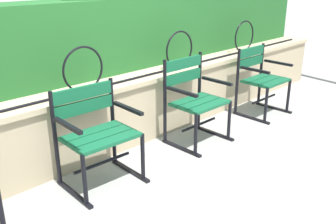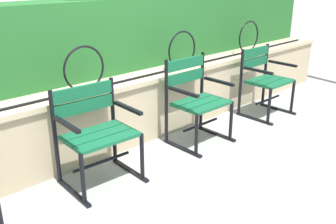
{
  "view_description": "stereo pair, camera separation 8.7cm",
  "coord_description": "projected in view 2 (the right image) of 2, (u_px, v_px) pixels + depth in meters",
  "views": [
    {
      "loc": [
        -2.23,
        -2.13,
        1.74
      ],
      "look_at": [
        0.0,
        0.1,
        0.55
      ],
      "focal_mm": 40.78,
      "sensor_mm": 36.0,
      "label": 1
    },
    {
      "loc": [
        -2.17,
        -2.19,
        1.74
      ],
      "look_at": [
        0.0,
        0.1,
        0.55
      ],
      "focal_mm": 40.78,
      "sensor_mm": 36.0,
      "label": 2
    }
  ],
  "objects": [
    {
      "name": "park_chair_centre_right",
      "position": [
        196.0,
        99.0,
        3.97
      ],
      "size": [
        0.58,
        0.52,
        0.9
      ],
      "color": "#145B38",
      "rests_on": "ground"
    },
    {
      "name": "iron_arch_fence",
      "position": [
        92.0,
        71.0,
        3.48
      ],
      "size": [
        6.81,
        0.02,
        0.42
      ],
      "color": "black",
      "rests_on": "stone_wall"
    },
    {
      "name": "ground_plane",
      "position": [
        176.0,
        171.0,
        3.5
      ],
      "size": [
        60.0,
        60.0,
        0.0
      ],
      "primitive_type": "plane",
      "color": "#9E9E99"
    },
    {
      "name": "hedge_row",
      "position": [
        93.0,
        34.0,
        3.95
      ],
      "size": [
        7.2,
        0.47,
        0.86
      ],
      "color": "#236028",
      "rests_on": "stone_wall"
    },
    {
      "name": "park_chair_centre_left",
      "position": [
        95.0,
        131.0,
        3.21
      ],
      "size": [
        0.63,
        0.55,
        0.84
      ],
      "color": "#145B38",
      "rests_on": "ground"
    },
    {
      "name": "stone_wall",
      "position": [
        120.0,
        112.0,
        3.94
      ],
      "size": [
        7.35,
        0.41,
        0.69
      ],
      "color": "tan",
      "rests_on": "ground"
    },
    {
      "name": "park_chair_rightmost",
      "position": [
        264.0,
        79.0,
        4.75
      ],
      "size": [
        0.57,
        0.53,
        0.84
      ],
      "color": "#145B38",
      "rests_on": "ground"
    }
  ]
}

